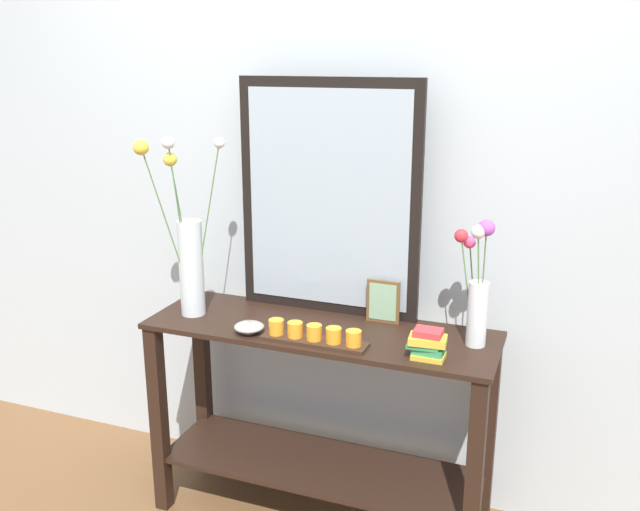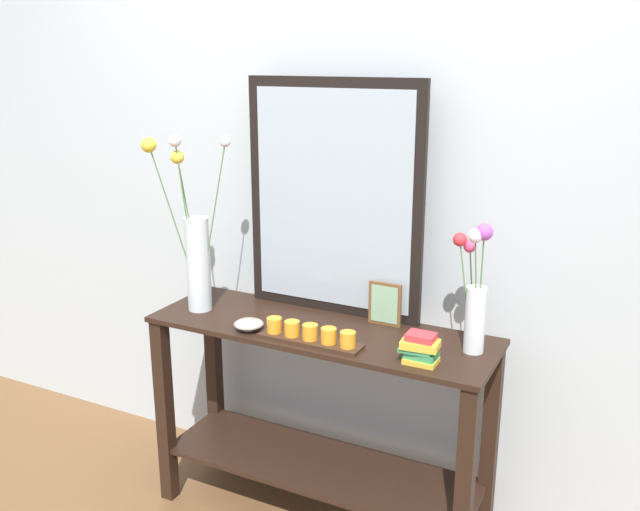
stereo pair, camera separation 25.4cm
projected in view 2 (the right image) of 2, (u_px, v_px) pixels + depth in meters
wall_back at (358, 177)px, 2.76m from camera, size 6.40×0.08×2.70m
console_table at (320, 404)px, 2.71m from camera, size 1.33×0.43×0.83m
mirror_leaning at (334, 199)px, 2.66m from camera, size 0.73×0.03×0.92m
tall_vase_left at (195, 250)px, 2.74m from camera, size 0.28×0.21×0.71m
vase_right at (475, 295)px, 2.36m from camera, size 0.14×0.15×0.46m
candle_tray at (310, 335)px, 2.48m from camera, size 0.39×0.09×0.07m
picture_frame_small at (385, 304)px, 2.63m from camera, size 0.13×0.01×0.17m
decorative_bowl at (249, 324)px, 2.59m from camera, size 0.11×0.11×0.04m
book_stack at (420, 348)px, 2.31m from camera, size 0.14×0.10×0.10m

